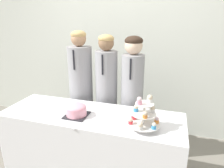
% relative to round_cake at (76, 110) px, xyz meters
% --- Properties ---
extents(wall_back, '(9.00, 0.06, 2.70)m').
position_rel_round_cake_xyz_m(wall_back, '(0.11, 1.30, 0.53)').
color(wall_back, silver).
rests_on(wall_back, ground_plane).
extents(table, '(1.76, 0.58, 0.76)m').
position_rel_round_cake_xyz_m(table, '(0.11, 0.07, -0.44)').
color(table, white).
rests_on(table, ground_plane).
extents(round_cake, '(0.21, 0.21, 0.12)m').
position_rel_round_cake_xyz_m(round_cake, '(0.00, 0.00, 0.00)').
color(round_cake, '#232328').
rests_on(round_cake, table).
extents(cake_knife, '(0.28, 0.14, 0.01)m').
position_rel_round_cake_xyz_m(cake_knife, '(-0.09, -0.15, -0.06)').
color(cake_knife, silver).
rests_on(cake_knife, table).
extents(cupcake_stand, '(0.27, 0.27, 0.29)m').
position_rel_round_cake_xyz_m(cupcake_stand, '(0.64, -0.04, 0.06)').
color(cupcake_stand, silver).
rests_on(cupcake_stand, table).
extents(student_0, '(0.28, 0.29, 1.52)m').
position_rel_round_cake_xyz_m(student_0, '(-0.21, 0.55, -0.10)').
color(student_0, '#939399').
rests_on(student_0, ground_plane).
extents(student_1, '(0.25, 0.26, 1.48)m').
position_rel_round_cake_xyz_m(student_1, '(0.12, 0.55, -0.11)').
color(student_1, '#939399').
rests_on(student_1, ground_plane).
extents(student_2, '(0.25, 0.25, 1.47)m').
position_rel_round_cake_xyz_m(student_2, '(0.42, 0.55, -0.10)').
color(student_2, '#939399').
rests_on(student_2, ground_plane).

